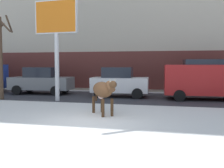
{
  "coord_description": "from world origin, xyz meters",
  "views": [
    {
      "loc": [
        2.96,
        -8.54,
        2.06
      ],
      "look_at": [
        0.07,
        3.65,
        1.1
      ],
      "focal_mm": 41.87,
      "sensor_mm": 36.0,
      "label": 1
    }
  ],
  "objects_px": {
    "bare_tree_left_lot": "(1,54)",
    "cow_brown": "(103,90)",
    "car_grey_sedan": "(42,81)",
    "car_red_van": "(206,78)",
    "car_white_hatchback": "(120,82)",
    "billboard": "(56,23)",
    "pedestrian_near_billboard": "(194,81)"
  },
  "relations": [
    {
      "from": "car_white_hatchback",
      "to": "bare_tree_left_lot",
      "type": "distance_m",
      "value": 7.17
    },
    {
      "from": "bare_tree_left_lot",
      "to": "car_white_hatchback",
      "type": "bearing_deg",
      "value": 22.96
    },
    {
      "from": "cow_brown",
      "to": "bare_tree_left_lot",
      "type": "distance_m",
      "value": 7.76
    },
    {
      "from": "cow_brown",
      "to": "bare_tree_left_lot",
      "type": "bearing_deg",
      "value": 155.97
    },
    {
      "from": "billboard",
      "to": "car_red_van",
      "type": "height_order",
      "value": "billboard"
    },
    {
      "from": "car_grey_sedan",
      "to": "car_red_van",
      "type": "relative_size",
      "value": 0.91
    },
    {
      "from": "pedestrian_near_billboard",
      "to": "car_red_van",
      "type": "bearing_deg",
      "value": -81.67
    },
    {
      "from": "cow_brown",
      "to": "car_red_van",
      "type": "height_order",
      "value": "car_red_van"
    },
    {
      "from": "billboard",
      "to": "pedestrian_near_billboard",
      "type": "bearing_deg",
      "value": 34.77
    },
    {
      "from": "pedestrian_near_billboard",
      "to": "bare_tree_left_lot",
      "type": "xyz_separation_m",
      "value": [
        -11.05,
        -5.59,
        1.73
      ]
    },
    {
      "from": "billboard",
      "to": "car_grey_sedan",
      "type": "bearing_deg",
      "value": 131.12
    },
    {
      "from": "car_red_van",
      "to": "billboard",
      "type": "bearing_deg",
      "value": -164.1
    },
    {
      "from": "billboard",
      "to": "bare_tree_left_lot",
      "type": "height_order",
      "value": "billboard"
    },
    {
      "from": "car_red_van",
      "to": "cow_brown",
      "type": "bearing_deg",
      "value": -128.91
    },
    {
      "from": "car_white_hatchback",
      "to": "pedestrian_near_billboard",
      "type": "distance_m",
      "value": 5.46
    },
    {
      "from": "car_white_hatchback",
      "to": "bare_tree_left_lot",
      "type": "xyz_separation_m",
      "value": [
        -6.41,
        -2.72,
        1.69
      ]
    },
    {
      "from": "pedestrian_near_billboard",
      "to": "cow_brown",
      "type": "bearing_deg",
      "value": -115.39
    },
    {
      "from": "car_red_van",
      "to": "bare_tree_left_lot",
      "type": "height_order",
      "value": "bare_tree_left_lot"
    },
    {
      "from": "cow_brown",
      "to": "billboard",
      "type": "bearing_deg",
      "value": 137.05
    },
    {
      "from": "billboard",
      "to": "car_grey_sedan",
      "type": "xyz_separation_m",
      "value": [
        -2.53,
        2.9,
        -3.41
      ]
    },
    {
      "from": "car_grey_sedan",
      "to": "car_red_van",
      "type": "xyz_separation_m",
      "value": [
        10.68,
        -0.58,
        0.33
      ]
    },
    {
      "from": "car_red_van",
      "to": "bare_tree_left_lot",
      "type": "distance_m",
      "value": 11.86
    },
    {
      "from": "cow_brown",
      "to": "car_red_van",
      "type": "bearing_deg",
      "value": 51.09
    },
    {
      "from": "car_white_hatchback",
      "to": "pedestrian_near_billboard",
      "type": "xyz_separation_m",
      "value": [
        4.64,
        2.87,
        -0.05
      ]
    },
    {
      "from": "car_grey_sedan",
      "to": "cow_brown",
      "type": "bearing_deg",
      "value": -45.56
    },
    {
      "from": "billboard",
      "to": "bare_tree_left_lot",
      "type": "xyz_separation_m",
      "value": [
        -3.35,
        -0.24,
        -1.7
      ]
    },
    {
      "from": "bare_tree_left_lot",
      "to": "cow_brown",
      "type": "bearing_deg",
      "value": -24.03
    },
    {
      "from": "car_white_hatchback",
      "to": "car_red_van",
      "type": "relative_size",
      "value": 0.76
    },
    {
      "from": "car_grey_sedan",
      "to": "pedestrian_near_billboard",
      "type": "xyz_separation_m",
      "value": [
        10.23,
        2.45,
        -0.03
      ]
    },
    {
      "from": "car_white_hatchback",
      "to": "pedestrian_near_billboard",
      "type": "bearing_deg",
      "value": 31.76
    },
    {
      "from": "car_red_van",
      "to": "bare_tree_left_lot",
      "type": "relative_size",
      "value": 0.99
    },
    {
      "from": "pedestrian_near_billboard",
      "to": "bare_tree_left_lot",
      "type": "height_order",
      "value": "bare_tree_left_lot"
    }
  ]
}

